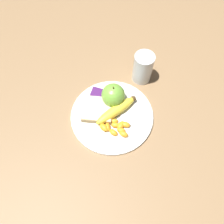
% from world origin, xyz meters
% --- Properties ---
extents(ground_plane, '(3.00, 3.00, 0.00)m').
position_xyz_m(ground_plane, '(0.00, 0.00, 0.00)').
color(ground_plane, olive).
extents(plate, '(0.28, 0.28, 0.01)m').
position_xyz_m(plate, '(0.00, 0.00, 0.01)').
color(plate, silver).
rests_on(plate, ground_plane).
extents(juice_glass, '(0.07, 0.07, 0.11)m').
position_xyz_m(juice_glass, '(0.06, 0.19, 0.05)').
color(juice_glass, silver).
rests_on(juice_glass, ground_plane).
extents(apple, '(0.08, 0.08, 0.09)m').
position_xyz_m(apple, '(-0.01, 0.05, 0.05)').
color(apple, '#72B23D').
rests_on(apple, plate).
extents(banana, '(0.12, 0.15, 0.04)m').
position_xyz_m(banana, '(0.01, 0.01, 0.03)').
color(banana, yellow).
rests_on(banana, plate).
extents(bread_slice, '(0.11, 0.11, 0.02)m').
position_xyz_m(bread_slice, '(-0.05, 0.00, 0.02)').
color(bread_slice, tan).
rests_on(bread_slice, plate).
extents(fork, '(0.17, 0.10, 0.00)m').
position_xyz_m(fork, '(0.02, 0.01, 0.01)').
color(fork, silver).
rests_on(fork, plate).
extents(jam_packet, '(0.05, 0.04, 0.02)m').
position_xyz_m(jam_packet, '(-0.07, 0.06, 0.02)').
color(jam_packet, silver).
rests_on(jam_packet, plate).
extents(orange_segment_0, '(0.03, 0.03, 0.02)m').
position_xyz_m(orange_segment_0, '(0.00, -0.05, 0.02)').
color(orange_segment_0, orange).
rests_on(orange_segment_0, plate).
extents(orange_segment_1, '(0.04, 0.03, 0.02)m').
position_xyz_m(orange_segment_1, '(-0.02, -0.03, 0.02)').
color(orange_segment_1, orange).
rests_on(orange_segment_1, plate).
extents(orange_segment_2, '(0.03, 0.02, 0.02)m').
position_xyz_m(orange_segment_2, '(0.04, -0.05, 0.02)').
color(orange_segment_2, orange).
rests_on(orange_segment_2, plate).
extents(orange_segment_3, '(0.03, 0.03, 0.02)m').
position_xyz_m(orange_segment_3, '(0.02, -0.06, 0.02)').
color(orange_segment_3, orange).
rests_on(orange_segment_3, plate).
extents(orange_segment_4, '(0.03, 0.02, 0.02)m').
position_xyz_m(orange_segment_4, '(0.02, -0.04, 0.02)').
color(orange_segment_4, orange).
rests_on(orange_segment_4, plate).
extents(orange_segment_5, '(0.03, 0.02, 0.01)m').
position_xyz_m(orange_segment_5, '(0.01, -0.02, 0.02)').
color(orange_segment_5, orange).
rests_on(orange_segment_5, plate).
extents(orange_segment_6, '(0.03, 0.02, 0.02)m').
position_xyz_m(orange_segment_6, '(0.05, -0.03, 0.02)').
color(orange_segment_6, orange).
rests_on(orange_segment_6, plate).
extents(orange_segment_7, '(0.04, 0.04, 0.02)m').
position_xyz_m(orange_segment_7, '(-0.01, -0.06, 0.02)').
color(orange_segment_7, orange).
rests_on(orange_segment_7, plate).
extents(orange_segment_8, '(0.03, 0.04, 0.02)m').
position_xyz_m(orange_segment_8, '(0.04, -0.03, 0.02)').
color(orange_segment_8, orange).
rests_on(orange_segment_8, plate).
extents(orange_segment_9, '(0.03, 0.03, 0.02)m').
position_xyz_m(orange_segment_9, '(0.06, -0.06, 0.02)').
color(orange_segment_9, orange).
rests_on(orange_segment_9, plate).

